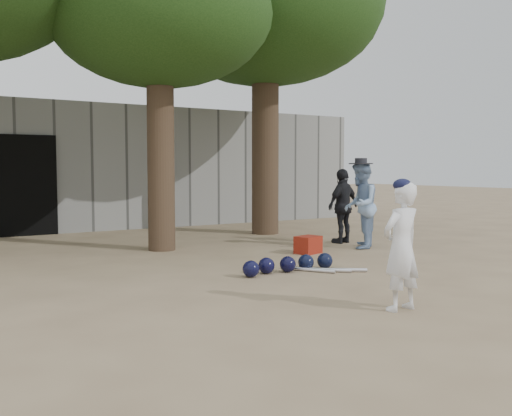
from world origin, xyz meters
TOP-DOWN VIEW (x-y plane):
  - ground at (0.00, 0.00)m, footprint 70.00×70.00m
  - boy_player at (0.99, -1.20)m, footprint 0.51×0.36m
  - spectator_blue at (3.79, 2.48)m, footprint 0.97×0.97m
  - spectator_dark at (4.01, 3.22)m, footprint 0.91×0.53m
  - red_bag at (2.59, 2.48)m, footprint 0.49×0.42m
  - back_building at (-0.00, 10.33)m, footprint 16.00×5.24m
  - helmet_row at (1.25, 1.19)m, footprint 1.51×0.34m
  - bat_pile at (1.74, 0.93)m, footprint 0.89×0.79m

SIDE VIEW (x-z plane):
  - ground at x=0.00m, z-range 0.00..0.00m
  - bat_pile at x=1.74m, z-range 0.00..0.06m
  - helmet_row at x=1.25m, z-range 0.00..0.23m
  - red_bag at x=2.59m, z-range 0.00..0.30m
  - boy_player at x=0.99m, z-range 0.00..1.33m
  - spectator_dark at x=4.01m, z-range 0.00..1.46m
  - spectator_blue at x=3.79m, z-range 0.00..1.59m
  - back_building at x=0.00m, z-range 0.00..3.00m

